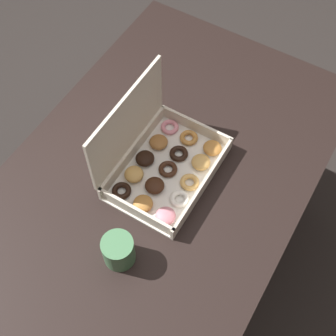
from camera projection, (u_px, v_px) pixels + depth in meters
ground_plane at (163, 264)px, 1.89m from camera, size 8.00×8.00×0.00m
dining_table at (161, 189)px, 1.35m from camera, size 1.14×0.76×0.74m
donut_box at (158, 159)px, 1.22m from camera, size 0.32×0.23×0.24m
coffee_mug at (118, 250)px, 1.09m from camera, size 0.08×0.08×0.08m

